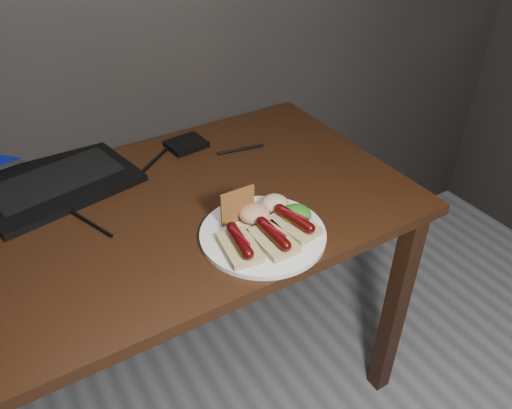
% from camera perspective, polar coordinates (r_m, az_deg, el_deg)
% --- Properties ---
extents(desk, '(1.40, 0.70, 0.75)m').
position_cam_1_polar(desk, '(1.27, -13.87, -4.97)').
color(desk, '#371B0D').
rests_on(desk, ground).
extents(laptop, '(0.44, 0.43, 0.25)m').
position_cam_1_polar(laptop, '(1.42, -23.20, 4.79)').
color(laptop, black).
rests_on(laptop, desk).
extents(hard_drive, '(0.12, 0.10, 0.02)m').
position_cam_1_polar(hard_drive, '(1.48, -7.97, 6.84)').
color(hard_drive, black).
rests_on(hard_drive, desk).
extents(desk_cables, '(0.90, 0.35, 0.01)m').
position_cam_1_polar(desk_cables, '(1.31, -16.73, 1.30)').
color(desk_cables, black).
rests_on(desk_cables, desk).
extents(plate, '(0.29, 0.29, 0.01)m').
position_cam_1_polar(plate, '(1.12, 0.79, -3.41)').
color(plate, silver).
rests_on(plate, desk).
extents(bread_sausage_left, '(0.09, 0.12, 0.04)m').
position_cam_1_polar(bread_sausage_left, '(1.06, -1.87, -4.57)').
color(bread_sausage_left, tan).
rests_on(bread_sausage_left, plate).
extents(bread_sausage_center, '(0.07, 0.12, 0.04)m').
position_cam_1_polar(bread_sausage_center, '(1.08, 1.98, -3.80)').
color(bread_sausage_center, tan).
rests_on(bread_sausage_center, plate).
extents(bread_sausage_right, '(0.09, 0.13, 0.04)m').
position_cam_1_polar(bread_sausage_right, '(1.12, 4.36, -2.07)').
color(bread_sausage_right, tan).
rests_on(bread_sausage_right, plate).
extents(crispbread, '(0.08, 0.01, 0.08)m').
position_cam_1_polar(crispbread, '(1.13, -2.12, -0.14)').
color(crispbread, '#A2612C').
rests_on(crispbread, plate).
extents(salad_greens, '(0.07, 0.07, 0.04)m').
position_cam_1_polar(salad_greens, '(1.14, 4.62, -1.15)').
color(salad_greens, '#175C12').
rests_on(salad_greens, plate).
extents(salsa_mound, '(0.07, 0.07, 0.04)m').
position_cam_1_polar(salsa_mound, '(1.14, -0.21, -1.00)').
color(salsa_mound, '#A72110').
rests_on(salsa_mound, plate).
extents(coleslaw_mound, '(0.06, 0.06, 0.04)m').
position_cam_1_polar(coleslaw_mound, '(1.18, 2.15, 0.15)').
color(coleslaw_mound, beige).
rests_on(coleslaw_mound, plate).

